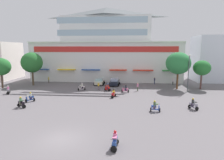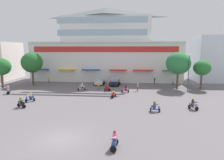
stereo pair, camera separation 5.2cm
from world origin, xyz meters
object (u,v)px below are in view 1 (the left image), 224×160
(pedestrian_1, at_px, (138,86))
(scooter_rider_7, at_px, (21,103))
(plaza_tree_2, at_px, (32,63))
(pedestrian_2, at_px, (173,81))
(parked_car_1, at_px, (115,82))
(pedestrian_4, at_px, (49,79))
(plaza_tree_1, at_px, (178,63))
(scooter_rider_2, at_px, (82,87))
(scooter_rider_3, at_px, (193,105))
(scooter_rider_8, at_px, (108,88))
(scooter_rider_5, at_px, (125,89))
(parked_car_0, at_px, (99,82))
(plaza_tree_0, at_px, (1,67))
(pedestrian_3, at_px, (155,80))
(pedestrian_0, at_px, (99,86))
(scooter_rider_6, at_px, (8,90))
(plaza_tree_3, at_px, (202,68))
(scooter_rider_9, at_px, (115,141))
(streetlamp_near, at_px, (189,70))
(scooter_rider_0, at_px, (155,107))
(scooter_rider_4, at_px, (30,98))

(pedestrian_1, bearing_deg, scooter_rider_7, -143.69)
(plaza_tree_2, bearing_deg, pedestrian_2, 5.00)
(parked_car_1, relative_size, pedestrian_4, 2.56)
(plaza_tree_1, height_order, scooter_rider_2, plaza_tree_1)
(plaza_tree_2, height_order, scooter_rider_3, plaza_tree_2)
(scooter_rider_8, height_order, pedestrian_1, pedestrian_1)
(scooter_rider_3, bearing_deg, scooter_rider_5, 134.24)
(scooter_rider_7, bearing_deg, parked_car_0, 65.80)
(scooter_rider_5, relative_size, scooter_rider_8, 1.02)
(plaza_tree_0, xyz_separation_m, pedestrian_3, (32.20, 7.33, -3.51))
(parked_car_1, height_order, scooter_rider_8, parked_car_1)
(plaza_tree_2, distance_m, scooter_rider_3, 34.12)
(pedestrian_0, distance_m, pedestrian_2, 17.22)
(scooter_rider_5, relative_size, pedestrian_2, 0.93)
(plaza_tree_1, bearing_deg, scooter_rider_7, -148.76)
(scooter_rider_5, height_order, pedestrian_2, pedestrian_2)
(parked_car_1, height_order, scooter_rider_6, parked_car_1)
(plaza_tree_1, height_order, scooter_rider_8, plaza_tree_1)
(plaza_tree_3, bearing_deg, pedestrian_3, 152.14)
(scooter_rider_3, bearing_deg, pedestrian_0, 142.47)
(scooter_rider_2, bearing_deg, pedestrian_1, 1.45)
(scooter_rider_5, relative_size, scooter_rider_9, 1.01)
(scooter_rider_9, relative_size, pedestrian_1, 0.91)
(pedestrian_0, relative_size, pedestrian_3, 0.93)
(plaza_tree_1, relative_size, scooter_rider_7, 4.79)
(pedestrian_2, bearing_deg, parked_car_1, -173.60)
(parked_car_1, bearing_deg, scooter_rider_2, -136.65)
(scooter_rider_3, relative_size, scooter_rider_8, 1.05)
(plaza_tree_2, bearing_deg, streetlamp_near, -6.41)
(scooter_rider_0, relative_size, pedestrian_1, 0.91)
(plaza_tree_0, height_order, scooter_rider_9, plaza_tree_0)
(pedestrian_1, relative_size, pedestrian_4, 1.05)
(pedestrian_0, height_order, pedestrian_3, pedestrian_3)
(parked_car_0, bearing_deg, plaza_tree_0, -163.92)
(scooter_rider_5, bearing_deg, scooter_rider_8, 164.50)
(plaza_tree_2, bearing_deg, scooter_rider_9, -52.22)
(scooter_rider_6, height_order, scooter_rider_9, scooter_rider_6)
(scooter_rider_8, bearing_deg, pedestrian_2, 27.66)
(scooter_rider_8, bearing_deg, streetlamp_near, 3.39)
(parked_car_0, height_order, scooter_rider_5, scooter_rider_5)
(plaza_tree_0, height_order, plaza_tree_2, plaza_tree_2)
(scooter_rider_3, relative_size, scooter_rider_4, 1.02)
(scooter_rider_5, distance_m, pedestrian_1, 2.73)
(plaza_tree_0, xyz_separation_m, scooter_rider_8, (22.15, -0.80, -3.85))
(parked_car_0, height_order, pedestrian_1, pedestrian_1)
(scooter_rider_6, bearing_deg, pedestrian_3, 23.67)
(streetlamp_near, bearing_deg, plaza_tree_0, -179.83)
(scooter_rider_4, bearing_deg, pedestrian_1, 28.77)
(plaza_tree_0, distance_m, pedestrian_4, 10.41)
(plaza_tree_1, distance_m, scooter_rider_0, 17.08)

